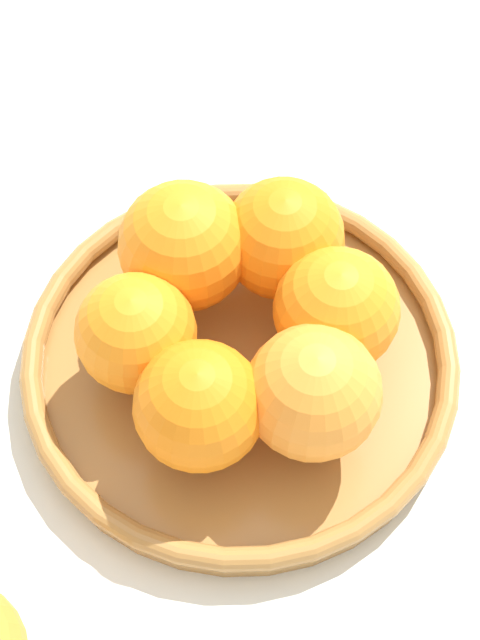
% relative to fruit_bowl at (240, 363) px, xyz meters
% --- Properties ---
extents(ground_plane, '(4.00, 4.00, 0.00)m').
position_rel_fruit_bowl_xyz_m(ground_plane, '(0.00, 0.00, -0.01)').
color(ground_plane, silver).
extents(fruit_bowl, '(0.27, 0.27, 0.03)m').
position_rel_fruit_bowl_xyz_m(fruit_bowl, '(0.00, 0.00, 0.00)').
color(fruit_bowl, '#A57238').
rests_on(fruit_bowl, ground_plane).
extents(orange_pile, '(0.18, 0.19, 0.08)m').
position_rel_fruit_bowl_xyz_m(orange_pile, '(0.00, -0.00, 0.05)').
color(orange_pile, orange).
rests_on(orange_pile, fruit_bowl).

